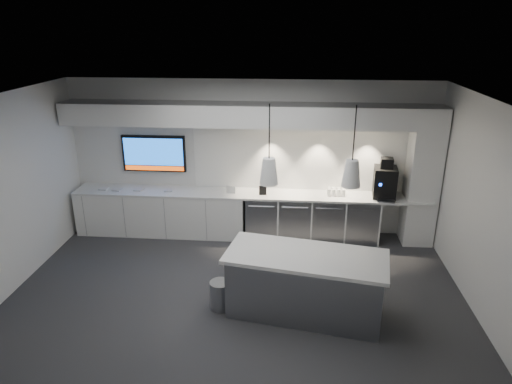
# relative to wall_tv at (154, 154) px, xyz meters

# --- Properties ---
(floor) EXTENTS (7.00, 7.00, 0.00)m
(floor) POSITION_rel_wall_tv_xyz_m (1.90, -2.45, -1.56)
(floor) COLOR #303033
(floor) RESTS_ON ground
(ceiling) EXTENTS (7.00, 7.00, 0.00)m
(ceiling) POSITION_rel_wall_tv_xyz_m (1.90, -2.45, 1.44)
(ceiling) COLOR black
(ceiling) RESTS_ON wall_back
(wall_back) EXTENTS (7.00, 0.00, 7.00)m
(wall_back) POSITION_rel_wall_tv_xyz_m (1.90, 0.05, -0.06)
(wall_back) COLOR silver
(wall_back) RESTS_ON floor
(wall_front) EXTENTS (7.00, 0.00, 7.00)m
(wall_front) POSITION_rel_wall_tv_xyz_m (1.90, -4.95, -0.06)
(wall_front) COLOR silver
(wall_front) RESTS_ON floor
(wall_left) EXTENTS (0.00, 7.00, 7.00)m
(wall_left) POSITION_rel_wall_tv_xyz_m (-1.60, -2.45, -0.06)
(wall_left) COLOR silver
(wall_left) RESTS_ON floor
(wall_right) EXTENTS (0.00, 7.00, 7.00)m
(wall_right) POSITION_rel_wall_tv_xyz_m (5.40, -2.45, -0.06)
(wall_right) COLOR silver
(wall_right) RESTS_ON floor
(back_counter) EXTENTS (6.80, 0.65, 0.04)m
(back_counter) POSITION_rel_wall_tv_xyz_m (1.90, -0.27, -0.68)
(back_counter) COLOR silver
(back_counter) RESTS_ON left_base_cabinets
(left_base_cabinets) EXTENTS (3.30, 0.63, 0.86)m
(left_base_cabinets) POSITION_rel_wall_tv_xyz_m (0.15, -0.27, -1.13)
(left_base_cabinets) COLOR white
(left_base_cabinets) RESTS_ON floor
(fridge_unit_a) EXTENTS (0.60, 0.61, 0.85)m
(fridge_unit_a) POSITION_rel_wall_tv_xyz_m (2.15, -0.27, -1.13)
(fridge_unit_a) COLOR gray
(fridge_unit_a) RESTS_ON floor
(fridge_unit_b) EXTENTS (0.60, 0.61, 0.85)m
(fridge_unit_b) POSITION_rel_wall_tv_xyz_m (2.78, -0.27, -1.13)
(fridge_unit_b) COLOR gray
(fridge_unit_b) RESTS_ON floor
(fridge_unit_c) EXTENTS (0.60, 0.61, 0.85)m
(fridge_unit_c) POSITION_rel_wall_tv_xyz_m (3.41, -0.27, -1.13)
(fridge_unit_c) COLOR gray
(fridge_unit_c) RESTS_ON floor
(fridge_unit_d) EXTENTS (0.60, 0.61, 0.85)m
(fridge_unit_d) POSITION_rel_wall_tv_xyz_m (4.04, -0.27, -1.13)
(fridge_unit_d) COLOR gray
(fridge_unit_d) RESTS_ON floor
(backsplash) EXTENTS (4.60, 0.03, 1.30)m
(backsplash) POSITION_rel_wall_tv_xyz_m (3.10, 0.03, -0.01)
(backsplash) COLOR white
(backsplash) RESTS_ON wall_back
(soffit) EXTENTS (6.90, 0.60, 0.40)m
(soffit) POSITION_rel_wall_tv_xyz_m (1.90, -0.25, 0.84)
(soffit) COLOR white
(soffit) RESTS_ON wall_back
(column) EXTENTS (0.55, 0.55, 2.60)m
(column) POSITION_rel_wall_tv_xyz_m (5.10, -0.25, -0.26)
(column) COLOR white
(column) RESTS_ON floor
(wall_tv) EXTENTS (1.25, 0.07, 0.72)m
(wall_tv) POSITION_rel_wall_tv_xyz_m (0.00, 0.00, 0.00)
(wall_tv) COLOR black
(wall_tv) RESTS_ON wall_back
(island) EXTENTS (2.37, 1.34, 0.95)m
(island) POSITION_rel_wall_tv_xyz_m (2.94, -2.76, -1.08)
(island) COLOR gray
(island) RESTS_ON floor
(bin) EXTENTS (0.35, 0.35, 0.43)m
(bin) POSITION_rel_wall_tv_xyz_m (1.71, -2.75, -1.34)
(bin) COLOR gray
(bin) RESTS_ON floor
(coffee_machine) EXTENTS (0.46, 0.62, 0.75)m
(coffee_machine) POSITION_rel_wall_tv_xyz_m (4.43, -0.25, -0.35)
(coffee_machine) COLOR black
(coffee_machine) RESTS_ON back_counter
(sign_black) EXTENTS (0.14, 0.03, 0.18)m
(sign_black) POSITION_rel_wall_tv_xyz_m (2.16, -0.36, -0.57)
(sign_black) COLOR black
(sign_black) RESTS_ON back_counter
(sign_white) EXTENTS (0.18, 0.06, 0.14)m
(sign_white) POSITION_rel_wall_tv_xyz_m (1.55, -0.31, -0.59)
(sign_white) COLOR silver
(sign_white) RESTS_ON back_counter
(cup_cluster) EXTENTS (0.34, 0.16, 0.14)m
(cup_cluster) POSITION_rel_wall_tv_xyz_m (3.55, -0.27, -0.59)
(cup_cluster) COLOR white
(cup_cluster) RESTS_ON back_counter
(tray_a) EXTENTS (0.17, 0.17, 0.02)m
(tray_a) POSITION_rel_wall_tv_xyz_m (-0.97, -0.31, -0.65)
(tray_a) COLOR #B9B9B9
(tray_a) RESTS_ON back_counter
(tray_b) EXTENTS (0.17, 0.17, 0.02)m
(tray_b) POSITION_rel_wall_tv_xyz_m (-0.68, -0.35, -0.65)
(tray_b) COLOR #B9B9B9
(tray_b) RESTS_ON back_counter
(tray_c) EXTENTS (0.20, 0.20, 0.02)m
(tray_c) POSITION_rel_wall_tv_xyz_m (-0.26, -0.30, -0.65)
(tray_c) COLOR #B9B9B9
(tray_c) RESTS_ON back_counter
(tray_d) EXTENTS (0.18, 0.18, 0.02)m
(tray_d) POSITION_rel_wall_tv_xyz_m (0.32, -0.28, -0.65)
(tray_d) COLOR #B9B9B9
(tray_d) RESTS_ON back_counter
(pendant_left) EXTENTS (0.25, 0.25, 1.05)m
(pendant_left) POSITION_rel_wall_tv_xyz_m (2.41, -2.76, 0.59)
(pendant_left) COLOR white
(pendant_left) RESTS_ON ceiling
(pendant_right) EXTENTS (0.25, 0.25, 1.05)m
(pendant_right) POSITION_rel_wall_tv_xyz_m (3.47, -2.76, 0.59)
(pendant_right) COLOR white
(pendant_right) RESTS_ON ceiling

